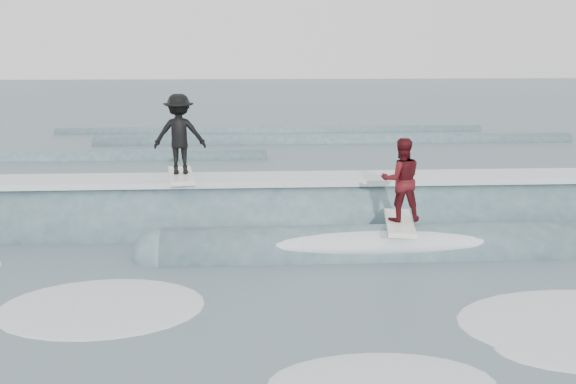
{
  "coord_description": "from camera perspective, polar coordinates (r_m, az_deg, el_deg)",
  "views": [
    {
      "loc": [
        -0.84,
        -11.08,
        4.28
      ],
      "look_at": [
        0.0,
        2.99,
        1.1
      ],
      "focal_mm": 40.0,
      "sensor_mm": 36.0,
      "label": 1
    }
  ],
  "objects": [
    {
      "name": "ground",
      "position": [
        11.91,
        0.87,
        -8.35
      ],
      "size": [
        160.0,
        160.0,
        0.0
      ],
      "primitive_type": "plane",
      "color": "#40535D",
      "rests_on": "ground"
    },
    {
      "name": "breaking_wave",
      "position": [
        15.36,
        0.96,
        -3.33
      ],
      "size": [
        21.47,
        3.97,
        2.39
      ],
      "color": "#3B5864",
      "rests_on": "ground"
    },
    {
      "name": "surfer_black",
      "position": [
        15.3,
        -9.61,
        4.86
      ],
      "size": [
        1.23,
        2.06,
        1.98
      ],
      "color": "white",
      "rests_on": "ground"
    },
    {
      "name": "surfer_red",
      "position": [
        13.54,
        10.01,
        0.7
      ],
      "size": [
        0.87,
        2.06,
        1.85
      ],
      "color": "white",
      "rests_on": "ground"
    },
    {
      "name": "whitewater",
      "position": [
        10.68,
        10.12,
        -11.12
      ],
      "size": [
        16.14,
        6.79,
        0.1
      ],
      "color": "white",
      "rests_on": "ground"
    },
    {
      "name": "far_swells",
      "position": [
        29.09,
        -6.21,
        4.17
      ],
      "size": [
        36.31,
        8.65,
        0.8
      ],
      "color": "#3B5864",
      "rests_on": "ground"
    }
  ]
}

